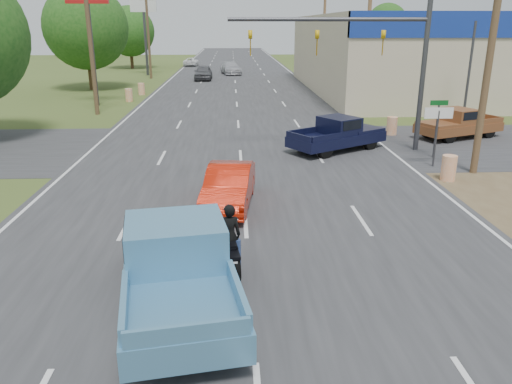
{
  "coord_description": "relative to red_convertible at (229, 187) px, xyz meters",
  "views": [
    {
      "loc": [
        -0.35,
        -6.22,
        5.76
      ],
      "look_at": [
        0.28,
        7.06,
        1.3
      ],
      "focal_mm": 35.0,
      "sensor_mm": 36.0,
      "label": 1
    }
  ],
  "objects": [
    {
      "name": "main_road",
      "position": [
        0.5,
        30.48,
        -0.67
      ],
      "size": [
        15.0,
        180.0,
        0.02
      ],
      "primitive_type": "cube",
      "color": "#2D2D30",
      "rests_on": "ground"
    },
    {
      "name": "cross_road",
      "position": [
        0.5,
        8.48,
        -0.67
      ],
      "size": [
        120.0,
        10.0,
        0.02
      ],
      "primitive_type": "cube",
      "color": "#2D2D30",
      "rests_on": "ground"
    },
    {
      "name": "utility_pole_1",
      "position": [
        10.0,
        3.48,
        4.64
      ],
      "size": [
        2.0,
        0.28,
        10.0
      ],
      "color": "#4C3823",
      "rests_on": "ground"
    },
    {
      "name": "utility_pole_2",
      "position": [
        10.0,
        21.48,
        4.64
      ],
      "size": [
        2.0,
        0.28,
        10.0
      ],
      "color": "#4C3823",
      "rests_on": "ground"
    },
    {
      "name": "utility_pole_3",
      "position": [
        10.0,
        39.48,
        4.64
      ],
      "size": [
        2.0,
        0.28,
        10.0
      ],
      "color": "#4C3823",
      "rests_on": "ground"
    },
    {
      "name": "utility_pole_5",
      "position": [
        -9.0,
        18.48,
        4.64
      ],
      "size": [
        2.0,
        0.28,
        10.0
      ],
      "color": "#4C3823",
      "rests_on": "ground"
    },
    {
      "name": "utility_pole_6",
      "position": [
        -9.0,
        42.48,
        4.64
      ],
      "size": [
        2.0,
        0.28,
        10.0
      ],
      "color": "#4C3823",
      "rests_on": "ground"
    },
    {
      "name": "tree_1",
      "position": [
        -13.0,
        32.48,
        4.9
      ],
      "size": [
        7.56,
        7.56,
        9.36
      ],
      "color": "#422D19",
      "rests_on": "ground"
    },
    {
      "name": "tree_2",
      "position": [
        -13.7,
        56.48,
        4.28
      ],
      "size": [
        6.72,
        6.72,
        8.32
      ],
      "color": "#422D19",
      "rests_on": "ground"
    },
    {
      "name": "tree_5",
      "position": [
        30.5,
        85.48,
        5.21
      ],
      "size": [
        7.98,
        7.98,
        9.88
      ],
      "color": "#422D19",
      "rests_on": "ground"
    },
    {
      "name": "tree_6",
      "position": [
        -29.5,
        85.48,
        5.83
      ],
      "size": [
        8.82,
        8.82,
        10.92
      ],
      "color": "#422D19",
      "rests_on": "ground"
    },
    {
      "name": "barrel_0",
      "position": [
        8.5,
        2.48,
        -0.18
      ],
      "size": [
        0.56,
        0.56,
        1.0
      ],
      "primitive_type": "cylinder",
      "color": "orange",
      "rests_on": "ground"
    },
    {
      "name": "barrel_1",
      "position": [
        8.9,
        10.98,
        -0.18
      ],
      "size": [
        0.56,
        0.56,
        1.0
      ],
      "primitive_type": "cylinder",
      "color": "orange",
      "rests_on": "ground"
    },
    {
      "name": "barrel_2",
      "position": [
        -8.0,
        24.48,
        -0.18
      ],
      "size": [
        0.56,
        0.56,
        1.0
      ],
      "primitive_type": "cylinder",
      "color": "orange",
      "rests_on": "ground"
    },
    {
      "name": "barrel_3",
      "position": [
        -7.7,
        28.48,
        -0.18
      ],
      "size": [
        0.56,
        0.56,
        1.0
      ],
      "primitive_type": "cylinder",
      "color": "orange",
      "rests_on": "ground"
    },
    {
      "name": "pole_sign_left_near",
      "position": [
        -10.0,
        22.48,
        6.49
      ],
      "size": [
        3.0,
        0.35,
        9.2
      ],
      "color": "#3F3F44",
      "rests_on": "ground"
    },
    {
      "name": "pole_sign_left_far",
      "position": [
        -10.0,
        46.48,
        6.49
      ],
      "size": [
        3.0,
        0.35,
        9.2
      ],
      "color": "#3F3F44",
      "rests_on": "ground"
    },
    {
      "name": "lane_sign",
      "position": [
        8.7,
        4.48,
        1.22
      ],
      "size": [
        1.2,
        0.08,
        2.52
      ],
      "color": "#3F3F44",
      "rests_on": "ground"
    },
    {
      "name": "street_name_sign",
      "position": [
        9.3,
        5.98,
        0.93
      ],
      "size": [
        0.8,
        0.08,
        2.61
      ],
      "color": "#3F3F44",
      "rests_on": "ground"
    },
    {
      "name": "signal_mast",
      "position": [
        6.32,
        7.48,
        4.13
      ],
      "size": [
        9.12,
        0.4,
        7.0
      ],
      "color": "#3F3F44",
      "rests_on": "ground"
    },
    {
      "name": "red_convertible",
      "position": [
        0.0,
        0.0,
        0.0
      ],
      "size": [
        1.93,
        4.25,
        1.35
      ],
      "primitive_type": "imported",
      "rotation": [
        0.0,
        0.0,
        -0.12
      ],
      "color": "red",
      "rests_on": "ground"
    },
    {
      "name": "motorcycle",
      "position": [
        0.03,
        -4.65,
        -0.21
      ],
      "size": [
        0.69,
        2.09,
        1.06
      ],
      "rotation": [
        0.0,
        0.0,
        0.13
      ],
      "color": "black",
      "rests_on": "ground"
    },
    {
      "name": "rider",
      "position": [
        0.02,
        -4.6,
        0.14
      ],
      "size": [
        0.64,
        0.46,
        1.63
      ],
      "primitive_type": "imported",
      "rotation": [
        0.0,
        0.0,
        3.27
      ],
      "color": "black",
      "rests_on": "ground"
    },
    {
      "name": "blue_pickup",
      "position": [
        -1.09,
        -6.02,
        0.28
      ],
      "size": [
        3.12,
        6.02,
        1.9
      ],
      "rotation": [
        0.0,
        0.0,
        0.16
      ],
      "color": "black",
      "rests_on": "ground"
    },
    {
      "name": "navy_pickup",
      "position": [
        5.25,
        7.62,
        0.14
      ],
      "size": [
        5.13,
        4.2,
        1.62
      ],
      "rotation": [
        0.0,
        0.0,
        -1.01
      ],
      "color": "black",
      "rests_on": "ground"
    },
    {
      "name": "brown_pickup",
      "position": [
        12.14,
        10.05,
        0.11
      ],
      "size": [
        5.06,
        3.5,
        1.57
      ],
      "rotation": [
        0.0,
        0.0,
        1.97
      ],
      "color": "black",
      "rests_on": "ground"
    },
    {
      "name": "distant_car_grey",
      "position": [
        -2.97,
        40.59,
        0.11
      ],
      "size": [
        1.89,
        4.63,
        1.57
      ],
      "primitive_type": "imported",
      "rotation": [
        0.0,
        0.0,
        -0.01
      ],
      "color": "#4D4D51",
      "rests_on": "ground"
    },
    {
      "name": "distant_car_silver",
      "position": [
        0.05,
        47.1,
        0.06
      ],
      "size": [
        2.89,
        5.36,
        1.48
      ],
      "primitive_type": "imported",
      "rotation": [
        0.0,
        0.0,
        0.17
      ],
      "color": "#B6B6BB",
      "rests_on": "ground"
    },
    {
      "name": "distant_car_white",
      "position": [
        -5.82,
        60.64,
        -0.09
      ],
      "size": [
        2.2,
        4.32,
        1.17
      ],
      "primitive_type": "imported",
      "rotation": [
        0.0,
        0.0,
        3.08
      ],
      "color": "white",
      "rests_on": "ground"
    }
  ]
}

